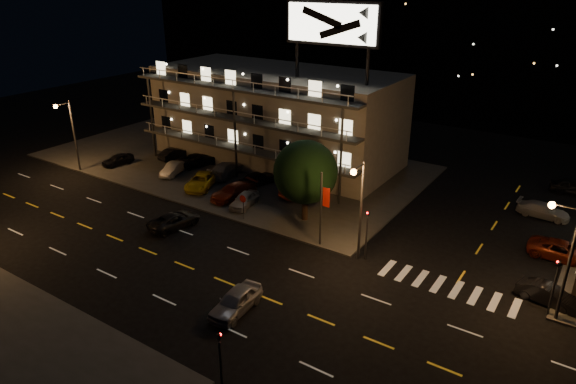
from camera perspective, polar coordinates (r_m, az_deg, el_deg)
The scene contains 29 objects.
ground at distance 38.89m, azimuth -9.31°, elevation -8.92°, with size 140.00×140.00×0.00m, color black.
curb_nw at distance 60.82m, azimuth -6.45°, elevation 3.42°, with size 44.00×24.00×0.15m, color #353533.
motel at distance 59.85m, azimuth -1.26°, elevation 8.52°, with size 28.00×13.80×18.10m.
hill_backdrop at distance 97.30m, azimuth 16.78°, elevation 16.98°, with size 120.00×25.00×24.00m.
streetlight_nw at distance 60.43m, azimuth -23.03°, elevation 6.44°, with size 0.44×1.92×8.00m.
streetlight_nc at distance 38.10m, azimuth 7.93°, elevation -1.08°, with size 0.44×1.92×8.00m.
streetlight_ne at distance 35.51m, azimuth 28.42°, elevation -5.76°, with size 1.92×0.44×8.00m.
signal_nw at distance 39.40m, azimuth 8.75°, elevation -4.14°, with size 0.20×0.27×4.60m.
signal_sw at distance 27.37m, azimuth -7.53°, elevation -17.90°, with size 0.20×0.27×4.60m.
signal_ne at distance 36.80m, azimuth 27.54°, elevation -8.86°, with size 0.27×0.20×4.60m.
banner_north at distance 40.53m, azimuth 3.77°, elevation -1.75°, with size 0.83×0.16×6.40m.
stop_sign at distance 45.52m, azimuth -5.01°, elevation -1.26°, with size 0.91×0.11×2.61m.
tree at distance 44.33m, azimuth 1.90°, elevation 2.03°, with size 5.80×5.59×7.31m.
lot_car_0 at distance 62.08m, azimuth -18.38°, elevation 3.45°, with size 1.48×3.68×1.25m, color black.
lot_car_1 at distance 57.41m, azimuth -12.65°, elevation 2.54°, with size 1.35×3.88×1.28m, color #939398.
lot_car_2 at distance 53.21m, azimuth -9.63°, elevation 1.17°, with size 2.28×4.94×1.37m, color gold.
lot_car_3 at distance 50.25m, azimuth -6.07°, elevation 0.07°, with size 2.01×4.95×1.44m, color #5C1A0D.
lot_car_4 at distance 48.47m, azimuth -4.86°, elevation -0.85°, with size 1.55×3.86×1.32m, color #939398.
lot_car_5 at distance 62.25m, azimuth -12.48°, elevation 4.20°, with size 1.40×4.02×1.32m, color black.
lot_car_6 at distance 59.71m, azimuth -9.90°, elevation 3.60°, with size 2.24×4.87×1.35m, color black.
lot_car_7 at distance 56.02m, azimuth -6.87°, elevation 2.56°, with size 2.14×5.25×1.52m, color #939398.
lot_car_8 at distance 53.36m, azimuth -3.40°, elevation 1.56°, with size 1.67×4.14×1.41m, color black.
lot_car_9 at distance 50.51m, azimuth 1.42°, elevation 0.39°, with size 1.63×4.67×1.54m, color #5C1A0D.
side_car_0 at distance 39.06m, azimuth 26.94°, elevation -10.11°, with size 1.42×4.07×1.34m, color black.
side_car_1 at distance 45.12m, azimuth 28.28°, elevation -5.81°, with size 2.36×5.13×1.42m, color #5C1A0D.
side_car_2 at distance 51.98m, azimuth 26.49°, elevation -1.82°, with size 1.84×4.52×1.31m, color #939398.
side_car_3 at distance 58.86m, azimuth 29.09°, elevation 0.52°, with size 1.72×4.26×1.45m, color black.
road_car_east at distance 34.36m, azimuth -5.82°, elevation -11.96°, with size 1.79×4.45×1.52m, color #939398.
road_car_west at distance 45.73m, azimuth -12.51°, elevation -3.09°, with size 2.18×4.73×1.32m, color black.
Camera 1 is at (23.14, -23.64, 20.45)m, focal length 32.00 mm.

